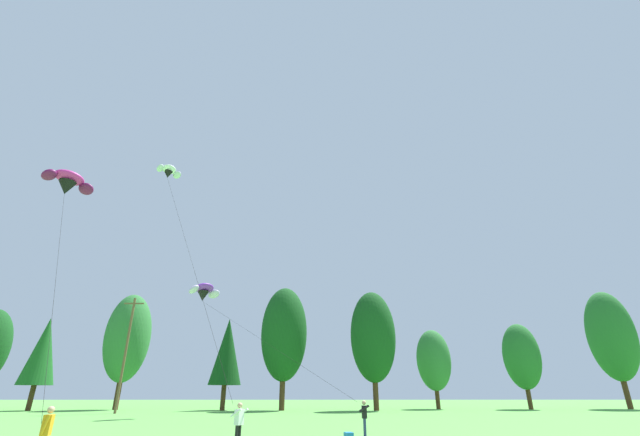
{
  "coord_description": "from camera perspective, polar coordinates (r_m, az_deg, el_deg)",
  "views": [
    {
      "loc": [
        2.41,
        2.63,
        2.14
      ],
      "look_at": [
        2.53,
        21.23,
        10.02
      ],
      "focal_mm": 22.96,
      "sensor_mm": 36.0,
      "label": 1
    }
  ],
  "objects": [
    {
      "name": "treeline_tree_b",
      "position": [
        63.02,
        -34.18,
        -15.06
      ],
      "size": [
        3.95,
        3.95,
        10.69
      ],
      "color": "#472D19",
      "rests_on": "ground_plane"
    },
    {
      "name": "parafoil_kite_high_magenta",
      "position": [
        29.29,
        -31.69,
        4.23
      ],
      "size": [
        7.68,
        9.14,
        13.42
      ],
      "color": "#D12893"
    },
    {
      "name": "treeline_tree_h",
      "position": [
        62.79,
        26.28,
        -16.89
      ],
      "size": [
        4.63,
        4.63,
        10.5
      ],
      "color": "#472D19",
      "rests_on": "ground_plane"
    },
    {
      "name": "treeline_tree_g",
      "position": [
        59.7,
        15.55,
        -18.53
      ],
      "size": [
        4.45,
        4.45,
        9.82
      ],
      "color": "#472D19",
      "rests_on": "ground_plane"
    },
    {
      "name": "treeline_tree_i",
      "position": [
        70.43,
        35.49,
        -13.17
      ],
      "size": [
        5.88,
        5.88,
        15.09
      ],
      "color": "#472D19",
      "rests_on": "ground_plane"
    },
    {
      "name": "kite_flyer_mid",
      "position": [
        19.18,
        -11.24,
        -25.98
      ],
      "size": [
        0.72,
        0.73,
        1.69
      ],
      "color": "black",
      "rests_on": "ground_plane"
    },
    {
      "name": "parafoil_kite_far_purple",
      "position": [
        42.97,
        -15.87,
        -9.84
      ],
      "size": [
        14.9,
        18.94,
        10.59
      ],
      "color": "purple"
    },
    {
      "name": "utility_pole",
      "position": [
        50.95,
        -25.43,
        -16.31
      ],
      "size": [
        2.2,
        0.26,
        11.84
      ],
      "color": "brown",
      "rests_on": "ground_plane"
    },
    {
      "name": "treeline_tree_e",
      "position": [
        54.02,
        -5.03,
        -15.73
      ],
      "size": [
        5.75,
        5.75,
        14.63
      ],
      "color": "#472D19",
      "rests_on": "ground_plane"
    },
    {
      "name": "kite_flyer_far",
      "position": [
        23.42,
        6.2,
        -25.64
      ],
      "size": [
        0.53,
        0.57,
        1.69
      ],
      "color": "navy",
      "rests_on": "ground_plane"
    },
    {
      "name": "kite_flyer_near",
      "position": [
        16.91,
        -33.86,
        -23.38
      ],
      "size": [
        0.34,
        0.6,
        1.69
      ],
      "color": "#4C4C51",
      "rests_on": "ground_plane"
    },
    {
      "name": "picnic_cooler",
      "position": [
        21.85,
        4.02,
        -28.08
      ],
      "size": [
        0.46,
        0.58,
        0.34
      ],
      "primitive_type": "cube",
      "rotation": [
        0.0,
        0.0,
        1.77
      ],
      "color": "#1E70B7",
      "rests_on": "ground_plane"
    },
    {
      "name": "treeline_tree_f",
      "position": [
        53.63,
        7.39,
        -16.01
      ],
      "size": [
        5.57,
        5.57,
        13.97
      ],
      "color": "#472D19",
      "rests_on": "ground_plane"
    },
    {
      "name": "parafoil_kite_mid_white",
      "position": [
        33.96,
        -20.33,
        6.06
      ],
      "size": [
        8.89,
        9.77,
        16.77
      ],
      "color": "white"
    },
    {
      "name": "treeline_tree_c",
      "position": [
        61.37,
        -25.22,
        -14.83
      ],
      "size": [
        5.64,
        5.64,
        14.23
      ],
      "color": "#472D19",
      "rests_on": "ground_plane"
    },
    {
      "name": "treeline_tree_d",
      "position": [
        55.28,
        -12.83,
        -17.64
      ],
      "size": [
        3.97,
        3.97,
        10.78
      ],
      "color": "#472D19",
      "rests_on": "ground_plane"
    }
  ]
}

